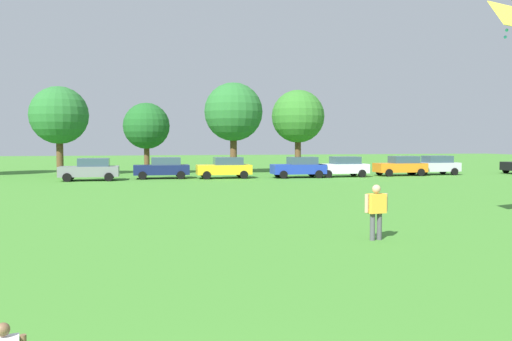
# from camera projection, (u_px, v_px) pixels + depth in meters

# --- Properties ---
(ground_plane) EXTENTS (160.00, 160.00, 0.00)m
(ground_plane) POSITION_uv_depth(u_px,v_px,m) (156.00, 189.00, 32.33)
(ground_plane) COLOR #42842D
(adult_bystander) EXTENTS (0.78, 0.40, 1.66)m
(adult_bystander) POSITION_uv_depth(u_px,v_px,m) (376.00, 207.00, 15.66)
(adult_bystander) COLOR #4C4C51
(adult_bystander) RESTS_ON ground
(kite) EXTENTS (1.50, 1.05, 1.17)m
(kite) POSITION_uv_depth(u_px,v_px,m) (508.00, 17.00, 16.81)
(kite) COLOR yellow
(parked_car_gray_0) EXTENTS (4.30, 2.02, 1.68)m
(parked_car_gray_0) POSITION_uv_depth(u_px,v_px,m) (90.00, 169.00, 39.36)
(parked_car_gray_0) COLOR slate
(parked_car_gray_0) RESTS_ON ground
(parked_car_navy_1) EXTENTS (4.30, 2.02, 1.68)m
(parked_car_navy_1) POSITION_uv_depth(u_px,v_px,m) (163.00, 168.00, 41.55)
(parked_car_navy_1) COLOR #141E4C
(parked_car_navy_1) RESTS_ON ground
(parked_car_yellow_2) EXTENTS (4.30, 2.02, 1.68)m
(parked_car_yellow_2) POSITION_uv_depth(u_px,v_px,m) (225.00, 168.00, 41.90)
(parked_car_yellow_2) COLOR yellow
(parked_car_yellow_2) RESTS_ON ground
(parked_car_blue_3) EXTENTS (4.30, 2.02, 1.68)m
(parked_car_blue_3) POSITION_uv_depth(u_px,v_px,m) (299.00, 167.00, 42.63)
(parked_car_blue_3) COLOR #1E38AD
(parked_car_blue_3) RESTS_ON ground
(parked_car_white_4) EXTENTS (4.30, 2.02, 1.68)m
(parked_car_white_4) POSITION_uv_depth(u_px,v_px,m) (342.00, 167.00, 43.53)
(parked_car_white_4) COLOR white
(parked_car_white_4) RESTS_ON ground
(parked_car_orange_5) EXTENTS (4.30, 2.02, 1.68)m
(parked_car_orange_5) POSITION_uv_depth(u_px,v_px,m) (401.00, 166.00, 45.11)
(parked_car_orange_5) COLOR orange
(parked_car_orange_5) RESTS_ON ground
(parked_car_silver_6) EXTENTS (4.30, 2.02, 1.68)m
(parked_car_silver_6) POSITION_uv_depth(u_px,v_px,m) (435.00, 165.00, 46.25)
(parked_car_silver_6) COLOR silver
(parked_car_silver_6) RESTS_ON ground
(tree_left) EXTENTS (4.87, 4.87, 7.58)m
(tree_left) POSITION_uv_depth(u_px,v_px,m) (59.00, 115.00, 44.41)
(tree_left) COLOR brown
(tree_left) RESTS_ON ground
(tree_center) EXTENTS (4.07, 4.07, 6.34)m
(tree_center) POSITION_uv_depth(u_px,v_px,m) (146.00, 126.00, 46.47)
(tree_center) COLOR brown
(tree_center) RESTS_ON ground
(tree_right) EXTENTS (5.31, 5.31, 8.28)m
(tree_right) POSITION_uv_depth(u_px,v_px,m) (233.00, 112.00, 47.91)
(tree_right) COLOR brown
(tree_right) RESTS_ON ground
(tree_far_right) EXTENTS (5.03, 5.03, 7.85)m
(tree_far_right) POSITION_uv_depth(u_px,v_px,m) (298.00, 117.00, 50.28)
(tree_far_right) COLOR brown
(tree_far_right) RESTS_ON ground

